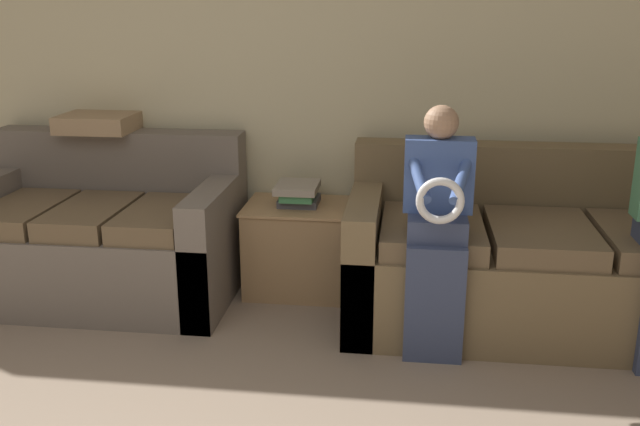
{
  "coord_description": "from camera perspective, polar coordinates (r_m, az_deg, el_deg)",
  "views": [
    {
      "loc": [
        0.92,
        -1.16,
        1.66
      ],
      "look_at": [
        0.55,
        1.78,
        0.76
      ],
      "focal_mm": 40.0,
      "sensor_mm": 36.0,
      "label": 1
    }
  ],
  "objects": [
    {
      "name": "wall_back",
      "position": [
        4.27,
        -5.31,
        11.65
      ],
      "size": [
        7.7,
        0.06,
        2.55
      ],
      "color": "beige",
      "rests_on": "ground_plane"
    },
    {
      "name": "couch_main",
      "position": [
        3.92,
        16.72,
        -3.77
      ],
      "size": [
        1.94,
        0.95,
        0.89
      ],
      "color": "brown",
      "rests_on": "ground_plane"
    },
    {
      "name": "couch_side",
      "position": [
        4.28,
        -16.87,
        -1.98
      ],
      "size": [
        1.5,
        0.91,
        0.9
      ],
      "color": "#70665B",
      "rests_on": "ground_plane"
    },
    {
      "name": "child_left_seated",
      "position": [
        3.38,
        9.36,
        -0.75
      ],
      "size": [
        0.33,
        0.37,
        1.19
      ],
      "color": "#384260",
      "rests_on": "ground_plane"
    },
    {
      "name": "side_shelf",
      "position": [
        4.15,
        -1.83,
        -2.68
      ],
      "size": [
        0.59,
        0.48,
        0.52
      ],
      "color": "#9E7A51",
      "rests_on": "ground_plane"
    },
    {
      "name": "book_stack",
      "position": [
        4.06,
        -1.75,
        1.57
      ],
      "size": [
        0.24,
        0.28,
        0.13
      ],
      "color": "#4C4C56",
      "rests_on": "side_shelf"
    },
    {
      "name": "throw_pillow",
      "position": [
        4.45,
        -17.14,
        7.0
      ],
      "size": [
        0.42,
        0.42,
        0.1
      ],
      "color": "#A38460",
      "rests_on": "couch_side"
    }
  ]
}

